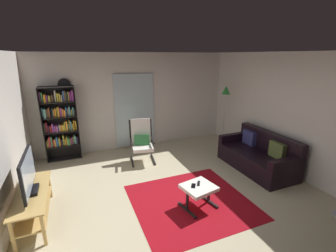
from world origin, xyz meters
TOP-DOWN VIEW (x-y plane):
  - ground_plane at (0.00, 0.00)m, footprint 7.02×7.02m
  - wall_back at (0.00, 2.90)m, footprint 5.60×0.06m
  - wall_right at (2.70, 0.00)m, footprint 0.06×6.00m
  - glass_door_panel at (-0.06, 2.83)m, footprint 1.10×0.01m
  - area_rug at (0.13, -0.18)m, footprint 2.01×1.93m
  - tv_stand at (-2.37, 0.33)m, footprint 0.46×1.34m
  - television at (-2.37, 0.32)m, footprint 0.20×0.98m
  - bookshelf_near_tv at (-1.97, 2.70)m, footprint 0.79×0.30m
  - leather_sofa at (2.18, 0.39)m, footprint 0.87×1.78m
  - lounge_armchair at (-0.16, 1.88)m, footprint 0.66×0.73m
  - ottoman at (0.19, -0.35)m, footprint 0.60×0.57m
  - tv_remote at (0.22, -0.29)m, footprint 0.11×0.14m
  - cell_phone at (0.10, -0.32)m, footprint 0.14×0.15m
  - floor_lamp_by_shelf at (2.25, 1.89)m, footprint 0.23×0.23m
  - wall_clock at (-1.77, 2.82)m, footprint 0.29×0.03m

SIDE VIEW (x-z plane):
  - ground_plane at x=0.00m, z-range 0.00..0.00m
  - area_rug at x=0.13m, z-range 0.00..0.01m
  - leather_sofa at x=2.18m, z-range -0.12..0.72m
  - ottoman at x=0.19m, z-range 0.13..0.53m
  - tv_stand at x=-2.37m, z-range 0.08..0.60m
  - cell_phone at x=0.10m, z-range 0.40..0.41m
  - tv_remote at x=0.22m, z-range 0.40..0.42m
  - lounge_armchair at x=-0.16m, z-range 0.02..1.05m
  - television at x=-2.37m, z-range 0.50..1.13m
  - bookshelf_near_tv at x=-1.97m, z-range 0.06..1.89m
  - glass_door_panel at x=-0.06m, z-range 0.05..2.05m
  - wall_back at x=0.00m, z-range 0.00..2.60m
  - wall_right at x=2.70m, z-range 0.00..2.60m
  - floor_lamp_by_shelf at x=2.25m, z-range 0.59..2.32m
  - wall_clock at x=-1.77m, z-range 1.71..2.00m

